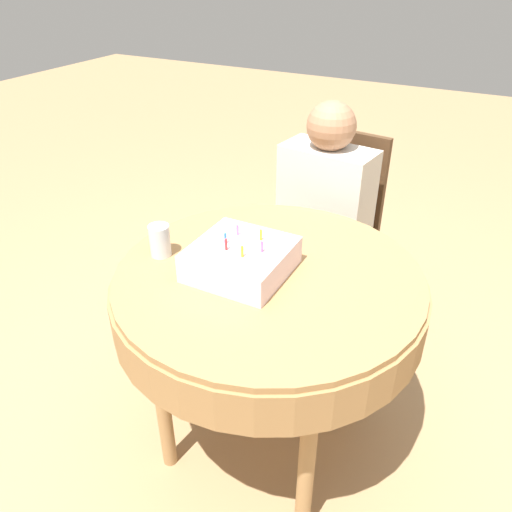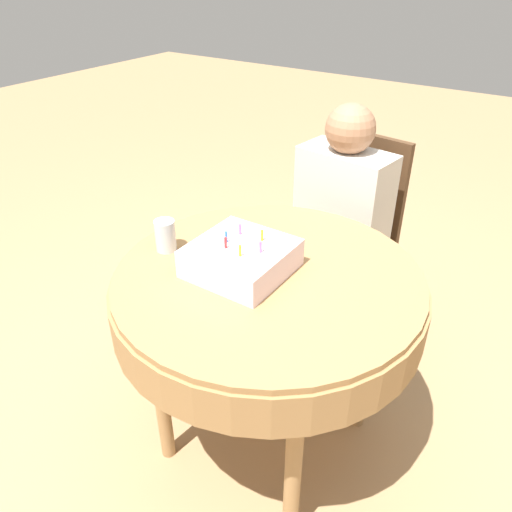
# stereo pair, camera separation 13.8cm
# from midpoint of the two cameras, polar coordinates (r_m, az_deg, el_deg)

# --- Properties ---
(ground_plane) EXTENTS (12.00, 12.00, 0.00)m
(ground_plane) POSITION_cam_midpoint_polar(r_m,az_deg,el_deg) (2.03, 3.20, -19.96)
(ground_plane) COLOR #A37F56
(dining_table) EXTENTS (0.96, 0.96, 0.75)m
(dining_table) POSITION_cam_midpoint_polar(r_m,az_deg,el_deg) (1.57, 3.91, -4.87)
(dining_table) COLOR #9E7547
(dining_table) RESTS_ON ground_plane
(chair) EXTENTS (0.46, 0.46, 0.93)m
(chair) POSITION_cam_midpoint_polar(r_m,az_deg,el_deg) (2.28, 12.23, 2.01)
(chair) COLOR #4C331E
(chair) RESTS_ON ground_plane
(person) EXTENTS (0.40, 0.32, 1.10)m
(person) POSITION_cam_midpoint_polar(r_m,az_deg,el_deg) (2.13, 11.38, 4.98)
(person) COLOR #9E7051
(person) RESTS_ON ground_plane
(birthday_cake) EXTENTS (0.28, 0.28, 0.12)m
(birthday_cake) POSITION_cam_midpoint_polar(r_m,az_deg,el_deg) (1.50, 0.92, -0.32)
(birthday_cake) COLOR silver
(birthday_cake) RESTS_ON dining_table
(drinking_glass) EXTENTS (0.07, 0.07, 0.10)m
(drinking_glass) POSITION_cam_midpoint_polar(r_m,az_deg,el_deg) (1.62, -7.93, 2.28)
(drinking_glass) COLOR silver
(drinking_glass) RESTS_ON dining_table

